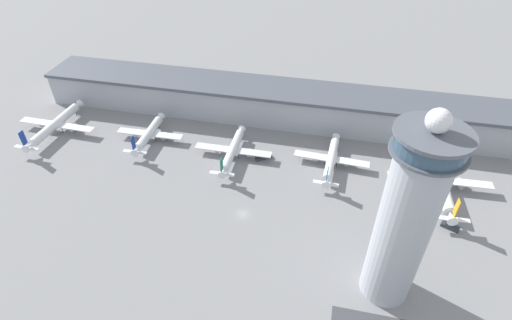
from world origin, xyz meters
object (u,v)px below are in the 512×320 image
object	(u,v)px
airplane_gate_charlie	(233,150)
service_truck_catering	(450,226)
airplane_gate_delta	(331,159)
airplane_gate_echo	(441,180)
airplane_gate_alpha	(55,125)
airplane_gate_bravo	(149,134)
control_tower	(406,219)
service_truck_fuel	(264,157)

from	to	relation	value
airplane_gate_charlie	service_truck_catering	xyz separation A→B (m)	(89.19, -23.95, -2.90)
airplane_gate_delta	airplane_gate_echo	xyz separation A→B (m)	(44.19, -5.63, 0.76)
airplane_gate_alpha	airplane_gate_bravo	size ratio (longest dim) A/B	1.31
control_tower	airplane_gate_delta	distance (m)	68.11
airplane_gate_echo	service_truck_catering	size ratio (longest dim) A/B	6.72
airplane_gate_echo	service_truck_fuel	world-z (taller)	airplane_gate_echo
airplane_gate_charlie	airplane_gate_delta	world-z (taller)	airplane_gate_charlie
airplane_gate_bravo	airplane_gate_delta	size ratio (longest dim) A/B	0.90
airplane_gate_alpha	service_truck_catering	bearing A→B (deg)	-7.86
airplane_gate_charlie	airplane_gate_delta	distance (m)	43.73
service_truck_catering	service_truck_fuel	distance (m)	79.66
airplane_gate_delta	service_truck_catering	xyz separation A→B (m)	(45.58, -27.20, -2.81)
airplane_gate_bravo	airplane_gate_echo	bearing A→B (deg)	-2.89
service_truck_catering	service_truck_fuel	xyz separation A→B (m)	(-75.29, 26.03, 0.03)
airplane_gate_echo	service_truck_fuel	size ratio (longest dim) A/B	6.23
airplane_gate_charlie	service_truck_catering	bearing A→B (deg)	-15.03
airplane_gate_echo	service_truck_fuel	xyz separation A→B (m)	(-73.90, 4.46, -3.54)
control_tower	service_truck_catering	size ratio (longest dim) A/B	9.68
control_tower	airplane_gate_alpha	size ratio (longest dim) A/B	1.56
airplane_gate_alpha	airplane_gate_delta	distance (m)	132.98
control_tower	airplane_gate_bravo	size ratio (longest dim) A/B	2.04
airplane_gate_bravo	service_truck_fuel	size ratio (longest dim) A/B	4.39
airplane_gate_alpha	airplane_gate_echo	xyz separation A→B (m)	(177.15, -3.07, 0.00)
airplane_gate_alpha	airplane_gate_echo	world-z (taller)	airplane_gate_echo
airplane_gate_charlie	airplane_gate_echo	xyz separation A→B (m)	(87.80, -2.38, 0.67)
airplane_gate_charlie	service_truck_fuel	distance (m)	14.35
service_truck_catering	control_tower	bearing A→B (deg)	-128.21
airplane_gate_alpha	airplane_gate_charlie	xyz separation A→B (m)	(89.34, -0.69, -0.66)
airplane_gate_delta	airplane_gate_echo	bearing A→B (deg)	-7.26
airplane_gate_charlie	service_truck_fuel	size ratio (longest dim) A/B	4.87
airplane_gate_bravo	control_tower	bearing A→B (deg)	-29.18
airplane_gate_delta	service_truck_fuel	distance (m)	29.86
service_truck_catering	service_truck_fuel	size ratio (longest dim) A/B	0.93
control_tower	airplane_gate_echo	distance (m)	63.85
service_truck_fuel	control_tower	bearing A→B (deg)	-48.63
airplane_gate_echo	service_truck_catering	bearing A→B (deg)	-86.32
airplane_gate_bravo	airplane_gate_echo	size ratio (longest dim) A/B	0.70
airplane_gate_charlie	airplane_gate_bravo	bearing A→B (deg)	174.32
airplane_gate_bravo	airplane_gate_delta	bearing A→B (deg)	-0.63
airplane_gate_bravo	airplane_gate_echo	world-z (taller)	airplane_gate_echo
control_tower	airplane_gate_alpha	bearing A→B (deg)	159.99
control_tower	airplane_gate_bravo	distance (m)	125.18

